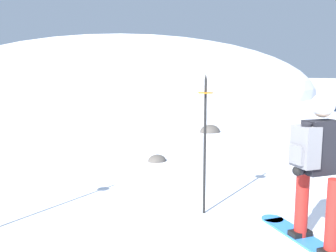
{
  "coord_description": "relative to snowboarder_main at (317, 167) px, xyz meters",
  "views": [
    {
      "loc": [
        -3.18,
        -1.83,
        1.91
      ],
      "look_at": [
        0.07,
        3.56,
        1.0
      ],
      "focal_mm": 38.44,
      "sensor_mm": 36.0,
      "label": 1
    }
  ],
  "objects": [
    {
      "name": "ridge_peak_main",
      "position": [
        11.74,
        29.45,
        -0.92
      ],
      "size": [
        35.67,
        32.11,
        10.91
      ],
      "color": "silver",
      "rests_on": "ground"
    },
    {
      "name": "piste_marker_far",
      "position": [
        -0.44,
        1.42,
        0.18
      ],
      "size": [
        0.2,
        0.2,
        1.93
      ],
      "color": "black",
      "rests_on": "ground"
    },
    {
      "name": "rock_mid",
      "position": [
        0.47,
        4.38,
        -0.92
      ],
      "size": [
        0.42,
        0.36,
        0.29
      ],
      "color": "#4C4742",
      "rests_on": "ground"
    },
    {
      "name": "rock_small",
      "position": [
        3.95,
        6.97,
        -0.92
      ],
      "size": [
        0.71,
        0.6,
        0.5
      ],
      "color": "#4C4742",
      "rests_on": "ground"
    },
    {
      "name": "snowboarder_main",
      "position": [
        0.0,
        0.0,
        0.0
      ],
      "size": [
        0.65,
        1.81,
        1.71
      ],
      "color": "blue",
      "rests_on": "ground"
    }
  ]
}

